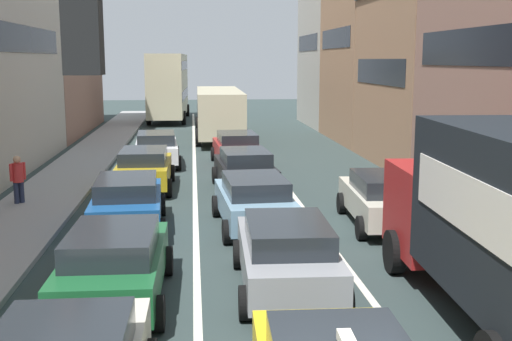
# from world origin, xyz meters

# --- Properties ---
(sidewalk_left) EXTENTS (2.60, 64.00, 0.14)m
(sidewalk_left) POSITION_xyz_m (-6.70, 20.00, 0.07)
(sidewalk_left) COLOR #989898
(sidewalk_left) RESTS_ON ground
(lane_stripe_left) EXTENTS (0.16, 60.00, 0.01)m
(lane_stripe_left) POSITION_xyz_m (-1.70, 20.00, 0.01)
(lane_stripe_left) COLOR silver
(lane_stripe_left) RESTS_ON ground
(lane_stripe_right) EXTENTS (0.16, 60.00, 0.01)m
(lane_stripe_right) POSITION_xyz_m (1.70, 20.00, 0.01)
(lane_stripe_right) COLOR silver
(lane_stripe_right) RESTS_ON ground
(building_row_right) EXTENTS (7.20, 43.90, 10.91)m
(building_row_right) POSITION_xyz_m (9.90, 22.48, 5.00)
(building_row_right) COLOR #B2ADA3
(building_row_right) RESTS_ON ground
(sedan_centre_lane_second) EXTENTS (2.17, 4.35, 1.49)m
(sedan_centre_lane_second) POSITION_xyz_m (0.11, 6.87, 0.80)
(sedan_centre_lane_second) COLOR gray
(sedan_centre_lane_second) RESTS_ON ground
(wagon_left_lane_second) EXTENTS (2.12, 4.33, 1.49)m
(wagon_left_lane_second) POSITION_xyz_m (-3.28, 6.58, 0.80)
(wagon_left_lane_second) COLOR #19592D
(wagon_left_lane_second) RESTS_ON ground
(hatchback_centre_lane_third) EXTENTS (2.26, 4.40, 1.49)m
(hatchback_centre_lane_third) POSITION_xyz_m (-0.07, 11.78, 0.80)
(hatchback_centre_lane_third) COLOR #759EB7
(hatchback_centre_lane_third) RESTS_ON ground
(sedan_left_lane_third) EXTENTS (2.21, 4.37, 1.49)m
(sedan_left_lane_third) POSITION_xyz_m (-3.56, 11.98, 0.80)
(sedan_left_lane_third) COLOR #194C8C
(sedan_left_lane_third) RESTS_ON ground
(coupe_centre_lane_fourth) EXTENTS (2.28, 4.40, 1.49)m
(coupe_centre_lane_fourth) POSITION_xyz_m (0.09, 16.96, 0.80)
(coupe_centre_lane_fourth) COLOR black
(coupe_centre_lane_fourth) RESTS_ON ground
(sedan_left_lane_fourth) EXTENTS (2.07, 4.31, 1.49)m
(sedan_left_lane_fourth) POSITION_xyz_m (-3.51, 17.53, 0.80)
(sedan_left_lane_fourth) COLOR #B29319
(sedan_left_lane_fourth) RESTS_ON ground
(sedan_centre_lane_fifth) EXTENTS (2.23, 4.38, 1.49)m
(sedan_centre_lane_fifth) POSITION_xyz_m (0.18, 22.45, 0.80)
(sedan_centre_lane_fifth) COLOR #A51E1E
(sedan_centre_lane_fifth) RESTS_ON ground
(sedan_left_lane_fifth) EXTENTS (2.25, 4.39, 1.49)m
(sedan_left_lane_fifth) POSITION_xyz_m (-3.36, 22.82, 0.80)
(sedan_left_lane_fifth) COLOR silver
(sedan_left_lane_fifth) RESTS_ON ground
(sedan_right_lane_behind_truck) EXTENTS (2.26, 4.39, 1.49)m
(sedan_right_lane_behind_truck) POSITION_xyz_m (3.60, 11.71, 0.80)
(sedan_right_lane_behind_truck) COLOR beige
(sedan_right_lane_behind_truck) RESTS_ON ground
(bus_mid_queue_primary) EXTENTS (2.85, 10.52, 2.90)m
(bus_mid_queue_primary) POSITION_xyz_m (-0.20, 32.14, 1.76)
(bus_mid_queue_primary) COLOR #BFB793
(bus_mid_queue_primary) RESTS_ON ground
(bus_far_queue_secondary) EXTENTS (3.05, 10.57, 5.06)m
(bus_far_queue_secondary) POSITION_xyz_m (-3.55, 44.02, 2.83)
(bus_far_queue_secondary) COLOR #BFB793
(bus_far_queue_secondary) RESTS_ON ground
(pedestrian_near_kerb) EXTENTS (0.42, 0.40, 1.66)m
(pedestrian_near_kerb) POSITION_xyz_m (-7.28, 15.08, 0.95)
(pedestrian_near_kerb) COLOR #262D47
(pedestrian_near_kerb) RESTS_ON ground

